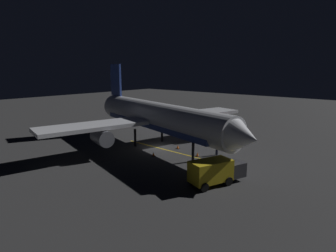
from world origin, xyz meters
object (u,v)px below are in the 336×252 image
airliner (155,117)px  baggage_truck (215,172)px  ground_crew_worker (217,149)px  traffic_cone_far (178,147)px  catering_truck (220,133)px  traffic_cone_near_left (212,166)px  traffic_cone_under_wing (153,154)px  traffic_cone_near_right (197,155)px

airliner → baggage_truck: 15.88m
ground_crew_worker → traffic_cone_far: bearing=-80.2°
catering_truck → traffic_cone_near_left: (12.58, 6.23, -0.94)m
baggage_truck → ground_crew_worker: 9.98m
traffic_cone_near_left → baggage_truck: bearing=35.9°
traffic_cone_near_left → traffic_cone_under_wing: size_ratio=1.00×
baggage_truck → traffic_cone_under_wing: (-2.69, -11.13, -1.05)m
traffic_cone_under_wing → traffic_cone_far: (-4.92, 0.25, 0.00)m
traffic_cone_under_wing → traffic_cone_far: 4.93m
baggage_truck → ground_crew_worker: bearing=-150.1°
airliner → traffic_cone_far: bearing=110.5°
traffic_cone_near_left → traffic_cone_far: 9.09m
baggage_truck → traffic_cone_near_right: (-6.42, -6.60, -1.05)m
baggage_truck → traffic_cone_near_left: 4.69m
catering_truck → ground_crew_worker: (7.64, 3.94, -0.31)m
traffic_cone_near_right → traffic_cone_under_wing: 5.86m
traffic_cone_near_right → traffic_cone_under_wing: bearing=-50.6°
baggage_truck → ground_crew_worker: size_ratio=3.67×
airliner → traffic_cone_near_left: airliner is taller
traffic_cone_under_wing → ground_crew_worker: bearing=134.0°
ground_crew_worker → traffic_cone_under_wing: 8.59m
traffic_cone_under_wing → baggage_truck: bearing=76.4°
traffic_cone_near_left → ground_crew_worker: bearing=-155.1°
catering_truck → traffic_cone_far: 8.94m
traffic_cone_far → traffic_cone_under_wing: bearing=-2.9°
traffic_cone_near_left → airliner: bearing=-103.1°
ground_crew_worker → airliner: bearing=-76.2°
traffic_cone_near_left → traffic_cone_far: size_ratio=1.00×
baggage_truck → ground_crew_worker: (-8.64, -4.97, -0.42)m
airliner → catering_truck: airliner is taller
catering_truck → traffic_cone_far: catering_truck is taller
airliner → ground_crew_worker: airliner is taller
airliner → traffic_cone_near_left: (2.68, 11.50, -4.24)m
traffic_cone_under_wing → traffic_cone_near_left: bearing=96.8°
airliner → baggage_truck: size_ratio=5.65×
baggage_truck → traffic_cone_near_right: baggage_truck is taller
traffic_cone_near_right → catering_truck: bearing=-166.8°
ground_crew_worker → traffic_cone_near_left: size_ratio=3.16×
traffic_cone_far → baggage_truck: bearing=55.0°
airliner → traffic_cone_far: airliner is taller
traffic_cone_under_wing → traffic_cone_far: same height
ground_crew_worker → traffic_cone_far: size_ratio=3.16×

